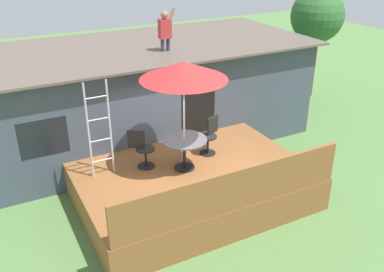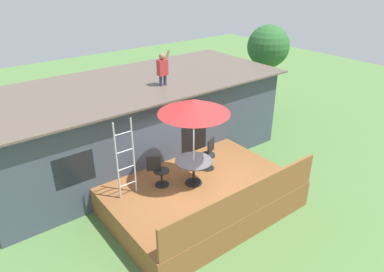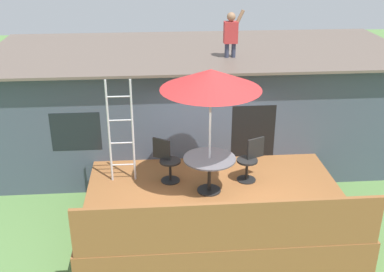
# 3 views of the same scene
# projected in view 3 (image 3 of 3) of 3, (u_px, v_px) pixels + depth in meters

# --- Properties ---
(ground_plane) EXTENTS (40.00, 40.00, 0.00)m
(ground_plane) POSITION_uv_depth(u_px,v_px,m) (214.00, 226.00, 9.88)
(ground_plane) COLOR #567F42
(house) EXTENTS (10.50, 4.50, 2.88)m
(house) POSITION_uv_depth(u_px,v_px,m) (199.00, 102.00, 12.59)
(house) COLOR #424C5B
(house) RESTS_ON ground
(deck) EXTENTS (5.17, 3.80, 0.80)m
(deck) POSITION_uv_depth(u_px,v_px,m) (215.00, 209.00, 9.72)
(deck) COLOR brown
(deck) RESTS_ON ground
(deck_railing) EXTENTS (5.07, 0.08, 0.90)m
(deck_railing) POSITION_uv_depth(u_px,v_px,m) (230.00, 227.00, 7.69)
(deck_railing) COLOR brown
(deck_railing) RESTS_ON deck
(patio_table) EXTENTS (1.04, 1.04, 0.74)m
(patio_table) POSITION_uv_depth(u_px,v_px,m) (209.00, 165.00, 9.39)
(patio_table) COLOR black
(patio_table) RESTS_ON deck
(patio_umbrella) EXTENTS (1.90, 1.90, 2.54)m
(patio_umbrella) POSITION_uv_depth(u_px,v_px,m) (211.00, 79.00, 8.69)
(patio_umbrella) COLOR silver
(patio_umbrella) RESTS_ON deck
(step_ladder) EXTENTS (0.52, 0.04, 2.20)m
(step_ladder) POSITION_uv_depth(u_px,v_px,m) (121.00, 132.00, 9.62)
(step_ladder) COLOR silver
(step_ladder) RESTS_ON deck
(person_figure) EXTENTS (0.47, 0.20, 1.11)m
(person_figure) POSITION_uv_depth(u_px,v_px,m) (231.00, 32.00, 11.00)
(person_figure) COLOR #33384C
(person_figure) RESTS_ON house
(patio_chair_left) EXTENTS (0.57, 0.45, 0.92)m
(patio_chair_left) POSITION_uv_depth(u_px,v_px,m) (167.00, 161.00, 9.86)
(patio_chair_left) COLOR black
(patio_chair_left) RESTS_ON deck
(patio_chair_right) EXTENTS (0.59, 0.44, 0.92)m
(patio_chair_right) POSITION_uv_depth(u_px,v_px,m) (250.00, 160.00, 9.89)
(patio_chair_right) COLOR black
(patio_chair_right) RESTS_ON deck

